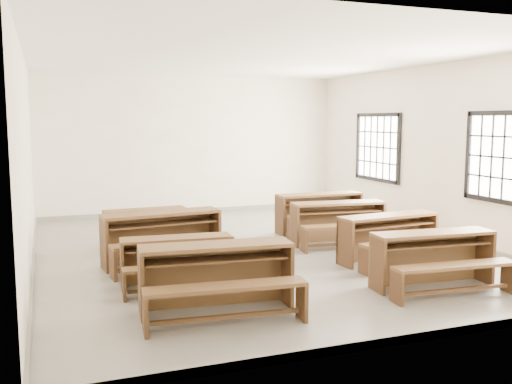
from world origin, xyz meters
name	(u,v)px	position (x,y,z in m)	size (l,w,h in m)	color
room	(261,122)	(0.09, 0.00, 2.14)	(8.50, 8.50, 3.20)	gray
desk_set_0	(217,273)	(-1.48, -2.70, 0.46)	(1.82, 1.06, 0.78)	brown
desk_set_1	(177,258)	(-1.68, -1.52, 0.38)	(1.51, 0.87, 0.65)	brown
desk_set_2	(163,234)	(-1.63, -0.34, 0.47)	(1.87, 1.11, 0.80)	brown
desk_set_3	(146,224)	(-1.65, 1.12, 0.37)	(1.46, 0.83, 0.64)	brown
desk_set_4	(435,256)	(1.45, -2.77, 0.43)	(1.70, 0.98, 0.74)	brown
desk_set_5	(390,235)	(1.69, -1.40, 0.43)	(1.70, 0.99, 0.74)	brown
desk_set_6	(339,220)	(1.57, 0.01, 0.43)	(1.74, 1.03, 0.75)	brown
desk_set_7	(320,210)	(1.73, 1.06, 0.45)	(1.70, 0.89, 0.76)	brown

